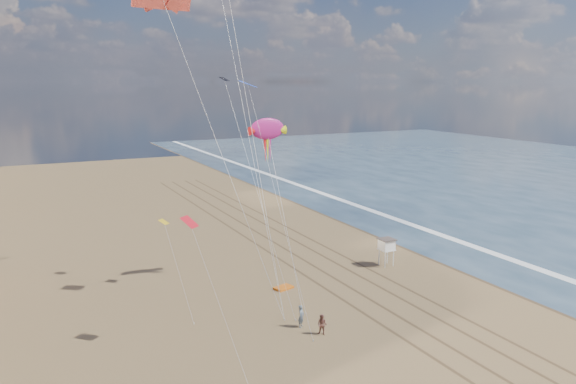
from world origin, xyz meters
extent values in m
plane|color=#42301E|center=(19.00, 40.00, 0.00)|extent=(260.00, 260.00, 0.00)
plane|color=white|center=(23.20, 40.00, 0.00)|extent=(260.00, 260.00, 0.00)
cube|color=brown|center=(-1.20, 30.00, 0.01)|extent=(0.28, 120.00, 0.01)
cube|color=brown|center=(1.20, 30.00, 0.01)|extent=(0.28, 120.00, 0.01)
cube|color=brown|center=(4.00, 30.00, 0.01)|extent=(0.28, 120.00, 0.01)
cube|color=brown|center=(6.20, 30.00, 0.01)|extent=(0.28, 120.00, 0.01)
cylinder|color=white|center=(8.11, 24.79, 0.87)|extent=(0.12, 0.12, 1.74)
cylinder|color=white|center=(9.27, 24.79, 0.87)|extent=(0.12, 0.12, 1.74)
cylinder|color=white|center=(8.11, 25.95, 0.87)|extent=(0.12, 0.12, 1.74)
cylinder|color=white|center=(9.27, 25.95, 0.87)|extent=(0.12, 0.12, 1.74)
cube|color=white|center=(8.69, 25.37, 1.89)|extent=(1.55, 1.55, 0.12)
cube|color=white|center=(8.69, 25.37, 2.47)|extent=(1.45, 1.45, 1.06)
cube|color=#473D38|center=(8.69, 25.37, 3.10)|extent=(1.74, 1.74, 0.10)
cube|color=orange|center=(-5.02, 23.98, 0.11)|extent=(2.13, 1.66, 0.21)
ellipsoid|color=#AF1B73|center=(-5.01, 27.67, 15.90)|extent=(4.08, 0.76, 2.42)
cone|color=red|center=(-6.46, 27.67, 15.71)|extent=(1.09, 0.91, 0.91)
cone|color=#CADE17|center=(-3.55, 27.67, 15.71)|extent=(1.09, 0.91, 0.91)
cylinder|color=silver|center=(-5.29, 23.29, 7.49)|extent=(0.03, 0.03, 17.36)
imported|color=slate|center=(-7.62, 15.19, 0.98)|extent=(0.84, 0.82, 1.95)
imported|color=brown|center=(-6.76, 13.10, 0.88)|extent=(1.05, 1.08, 1.76)
plane|color=gold|center=(-15.28, 30.62, 6.64)|extent=(1.35, 1.34, 0.42)
plane|color=blue|center=(-8.86, 23.40, 20.40)|extent=(2.26, 2.30, 0.60)
plane|color=red|center=(-16.79, 16.22, 10.05)|extent=(1.73, 1.69, 0.75)
plane|color=black|center=(-9.25, 28.48, 20.85)|extent=(1.34, 1.31, 0.39)
camera|label=1|loc=(-28.58, -24.42, 20.59)|focal=35.00mm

